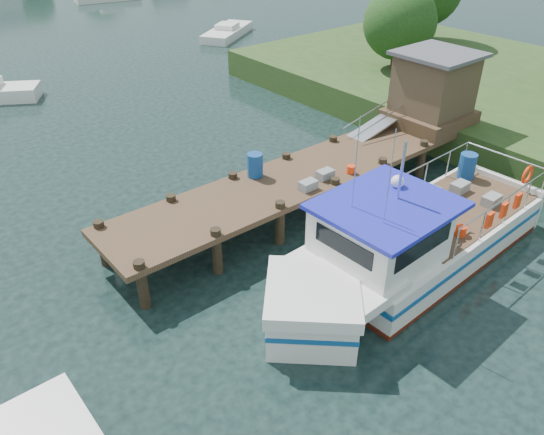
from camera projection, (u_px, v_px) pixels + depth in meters
ground_plane at (267, 221)px, 18.93m from camera, size 160.00×160.00×0.00m
near_shore at (539, 77)px, 26.42m from camera, size 16.00×30.00×7.76m
dock at (393, 119)px, 21.24m from camera, size 16.60×3.00×4.78m
lobster_boat at (405, 245)px, 15.95m from camera, size 11.62×3.72×5.51m
moored_c at (227, 32)px, 41.74m from camera, size 6.30×5.14×0.97m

